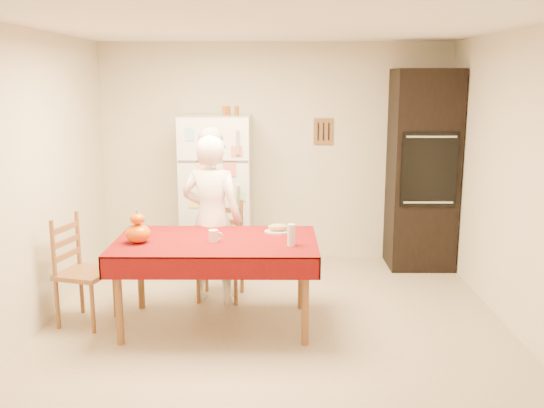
{
  "coord_description": "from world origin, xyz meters",
  "views": [
    {
      "loc": [
        0.0,
        -4.72,
        2.1
      ],
      "look_at": [
        -0.03,
        0.2,
        1.07
      ],
      "focal_mm": 40.0,
      "sensor_mm": 36.0,
      "label": 1
    }
  ],
  "objects_px": {
    "oven_cabinet": "(422,170)",
    "refrigerator": "(217,193)",
    "chair_left": "(78,266)",
    "bread_plate": "(278,232)",
    "seated_woman": "(212,220)",
    "pumpkin_lower": "(138,233)",
    "chair_far": "(221,246)",
    "wine_glass": "(291,235)",
    "dining_table": "(216,248)",
    "coffee_mug": "(213,236)"
  },
  "relations": [
    {
      "from": "seated_woman",
      "to": "bread_plate",
      "type": "relative_size",
      "value": 6.68
    },
    {
      "from": "pumpkin_lower",
      "to": "chair_far",
      "type": "bearing_deg",
      "value": 52.81
    },
    {
      "from": "seated_woman",
      "to": "chair_left",
      "type": "bearing_deg",
      "value": 39.77
    },
    {
      "from": "seated_woman",
      "to": "oven_cabinet",
      "type": "bearing_deg",
      "value": -137.65
    },
    {
      "from": "refrigerator",
      "to": "chair_left",
      "type": "xyz_separation_m",
      "value": [
        -1.05,
        -1.61,
        -0.34
      ]
    },
    {
      "from": "dining_table",
      "to": "bread_plate",
      "type": "relative_size",
      "value": 7.08
    },
    {
      "from": "dining_table",
      "to": "chair_left",
      "type": "xyz_separation_m",
      "value": [
        -1.2,
        0.07,
        -0.18
      ]
    },
    {
      "from": "refrigerator",
      "to": "chair_far",
      "type": "bearing_deg",
      "value": -82.33
    },
    {
      "from": "refrigerator",
      "to": "pumpkin_lower",
      "type": "distance_m",
      "value": 1.83
    },
    {
      "from": "dining_table",
      "to": "chair_left",
      "type": "distance_m",
      "value": 1.22
    },
    {
      "from": "oven_cabinet",
      "to": "seated_woman",
      "type": "xyz_separation_m",
      "value": [
        -2.22,
        -1.15,
        -0.3
      ]
    },
    {
      "from": "oven_cabinet",
      "to": "pumpkin_lower",
      "type": "xyz_separation_m",
      "value": [
        -2.77,
        -1.81,
        -0.26
      ]
    },
    {
      "from": "chair_far",
      "to": "coffee_mug",
      "type": "distance_m",
      "value": 0.84
    },
    {
      "from": "wine_glass",
      "to": "dining_table",
      "type": "bearing_deg",
      "value": 165.81
    },
    {
      "from": "dining_table",
      "to": "wine_glass",
      "type": "height_order",
      "value": "wine_glass"
    },
    {
      "from": "seated_woman",
      "to": "coffee_mug",
      "type": "bearing_deg",
      "value": 111.84
    },
    {
      "from": "oven_cabinet",
      "to": "pumpkin_lower",
      "type": "bearing_deg",
      "value": -146.79
    },
    {
      "from": "refrigerator",
      "to": "chair_far",
      "type": "distance_m",
      "value": 1.02
    },
    {
      "from": "oven_cabinet",
      "to": "chair_far",
      "type": "height_order",
      "value": "oven_cabinet"
    },
    {
      "from": "refrigerator",
      "to": "coffee_mug",
      "type": "distance_m",
      "value": 1.74
    },
    {
      "from": "oven_cabinet",
      "to": "wine_glass",
      "type": "height_order",
      "value": "oven_cabinet"
    },
    {
      "from": "dining_table",
      "to": "chair_left",
      "type": "height_order",
      "value": "chair_left"
    },
    {
      "from": "refrigerator",
      "to": "pumpkin_lower",
      "type": "height_order",
      "value": "refrigerator"
    },
    {
      "from": "dining_table",
      "to": "pumpkin_lower",
      "type": "height_order",
      "value": "pumpkin_lower"
    },
    {
      "from": "chair_left",
      "to": "seated_woman",
      "type": "relative_size",
      "value": 0.59
    },
    {
      "from": "chair_far",
      "to": "bread_plate",
      "type": "relative_size",
      "value": 3.96
    },
    {
      "from": "dining_table",
      "to": "coffee_mug",
      "type": "relative_size",
      "value": 17.0
    },
    {
      "from": "refrigerator",
      "to": "oven_cabinet",
      "type": "distance_m",
      "value": 2.29
    },
    {
      "from": "dining_table",
      "to": "bread_plate",
      "type": "height_order",
      "value": "bread_plate"
    },
    {
      "from": "chair_far",
      "to": "pumpkin_lower",
      "type": "distance_m",
      "value": 1.07
    },
    {
      "from": "oven_cabinet",
      "to": "dining_table",
      "type": "xyz_separation_m",
      "value": [
        -2.13,
        -1.73,
        -0.41
      ]
    },
    {
      "from": "dining_table",
      "to": "seated_woman",
      "type": "bearing_deg",
      "value": 98.86
    },
    {
      "from": "bread_plate",
      "to": "dining_table",
      "type": "bearing_deg",
      "value": -154.62
    },
    {
      "from": "chair_far",
      "to": "dining_table",
      "type": "bearing_deg",
      "value": -81.49
    },
    {
      "from": "refrigerator",
      "to": "bread_plate",
      "type": "xyz_separation_m",
      "value": [
        0.68,
        -1.43,
        -0.08
      ]
    },
    {
      "from": "oven_cabinet",
      "to": "wine_glass",
      "type": "relative_size",
      "value": 12.5
    },
    {
      "from": "chair_left",
      "to": "pumpkin_lower",
      "type": "xyz_separation_m",
      "value": [
        0.56,
        -0.15,
        0.33
      ]
    },
    {
      "from": "oven_cabinet",
      "to": "refrigerator",
      "type": "bearing_deg",
      "value": -178.82
    },
    {
      "from": "coffee_mug",
      "to": "pumpkin_lower",
      "type": "distance_m",
      "value": 0.62
    },
    {
      "from": "refrigerator",
      "to": "dining_table",
      "type": "relative_size",
      "value": 1.0
    },
    {
      "from": "refrigerator",
      "to": "wine_glass",
      "type": "relative_size",
      "value": 9.66
    },
    {
      "from": "dining_table",
      "to": "pumpkin_lower",
      "type": "relative_size",
      "value": 8.15
    },
    {
      "from": "refrigerator",
      "to": "pumpkin_lower",
      "type": "bearing_deg",
      "value": -105.4
    },
    {
      "from": "dining_table",
      "to": "coffee_mug",
      "type": "height_order",
      "value": "coffee_mug"
    },
    {
      "from": "chair_far",
      "to": "chair_left",
      "type": "xyz_separation_m",
      "value": [
        -1.18,
        -0.66,
        0.0
      ]
    },
    {
      "from": "bread_plate",
      "to": "chair_far",
      "type": "bearing_deg",
      "value": 138.93
    },
    {
      "from": "oven_cabinet",
      "to": "chair_far",
      "type": "xyz_separation_m",
      "value": [
        -2.15,
        -1.0,
        -0.59
      ]
    },
    {
      "from": "chair_left",
      "to": "bread_plate",
      "type": "distance_m",
      "value": 1.76
    },
    {
      "from": "chair_left",
      "to": "seated_woman",
      "type": "height_order",
      "value": "seated_woman"
    },
    {
      "from": "coffee_mug",
      "to": "bread_plate",
      "type": "relative_size",
      "value": 0.42
    }
  ]
}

